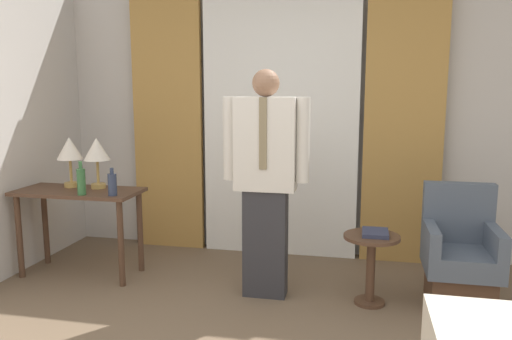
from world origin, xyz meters
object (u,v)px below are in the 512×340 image
object	(u,v)px
desk	(79,205)
table_lamp_left	(70,151)
bottle_by_lamp	(81,181)
table_lamp_right	(97,151)
person	(266,176)
armchair	(460,260)
book	(375,233)
bottle_near_edge	(112,184)
side_table	(371,257)

from	to	relation	value
desk	table_lamp_left	distance (m)	0.49
desk	bottle_by_lamp	world-z (taller)	bottle_by_lamp
table_lamp_right	person	distance (m)	1.54
person	armchair	world-z (taller)	person
table_lamp_left	book	distance (m)	2.66
desk	table_lamp_right	size ratio (longest dim) A/B	2.41
table_lamp_left	armchair	xyz separation A→B (m)	(3.23, -0.06, -0.73)
book	armchair	bearing A→B (deg)	11.95
table_lamp_left	bottle_near_edge	size ratio (longest dim) A/B	1.93
person	armchair	size ratio (longest dim) A/B	1.96
person	book	world-z (taller)	person
person	table_lamp_left	bearing A→B (deg)	173.11
armchair	book	bearing A→B (deg)	-168.05
desk	person	bearing A→B (deg)	-3.66
bottle_by_lamp	armchair	size ratio (longest dim) A/B	0.31
table_lamp_right	bottle_near_edge	size ratio (longest dim) A/B	1.93
bottle_by_lamp	side_table	xyz separation A→B (m)	(2.31, 0.07, -0.50)
bottle_near_edge	person	xyz separation A→B (m)	(1.25, 0.04, 0.10)
side_table	person	bearing A→B (deg)	179.95
bottle_near_edge	desk	bearing A→B (deg)	159.59
bottle_near_edge	armchair	world-z (taller)	bottle_near_edge
bottle_by_lamp	person	distance (m)	1.51
armchair	side_table	distance (m)	0.67
table_lamp_left	book	size ratio (longest dim) A/B	1.87
armchair	book	size ratio (longest dim) A/B	3.81
bottle_near_edge	bottle_by_lamp	bearing A→B (deg)	-174.93
side_table	book	xyz separation A→B (m)	(0.02, 0.02, 0.19)
person	side_table	world-z (taller)	person
table_lamp_right	bottle_by_lamp	distance (m)	0.35
bottle_near_edge	bottle_by_lamp	size ratio (longest dim) A/B	0.83
desk	book	world-z (taller)	desk
bottle_by_lamp	book	world-z (taller)	bottle_by_lamp
armchair	side_table	bearing A→B (deg)	-166.90
side_table	book	size ratio (longest dim) A/B	2.28
table_lamp_left	bottle_by_lamp	size ratio (longest dim) A/B	1.59
side_table	desk	bearing A→B (deg)	177.51
bottle_near_edge	person	distance (m)	1.25
armchair	desk	bearing A→B (deg)	-179.17
table_lamp_left	book	xyz separation A→B (m)	(2.60, -0.20, -0.52)
table_lamp_right	bottle_near_edge	xyz separation A→B (m)	(0.27, -0.26, -0.23)
armchair	side_table	xyz separation A→B (m)	(-0.65, -0.15, 0.02)
desk	bottle_near_edge	xyz separation A→B (m)	(0.40, -0.15, 0.23)
table_lamp_right	person	xyz separation A→B (m)	(1.52, -0.21, -0.12)
table_lamp_right	bottle_by_lamp	bearing A→B (deg)	-87.95
table_lamp_right	desk	bearing A→B (deg)	-139.83
desk	armchair	world-z (taller)	armchair
person	side_table	distance (m)	0.99
bottle_by_lamp	side_table	world-z (taller)	bottle_by_lamp
person	desk	bearing A→B (deg)	176.34
bottle_by_lamp	bottle_near_edge	bearing A→B (deg)	5.07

